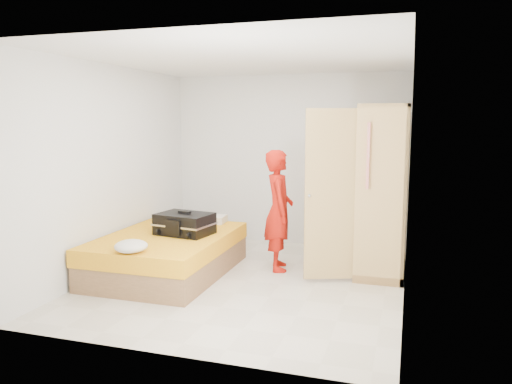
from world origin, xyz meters
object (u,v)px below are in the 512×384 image
(bed, at_px, (168,254))
(person, at_px, (279,210))
(round_cushion, at_px, (131,246))
(suitcase, at_px, (184,224))
(wardrobe, at_px, (379,194))

(bed, height_order, person, person)
(round_cushion, bearing_deg, bed, 91.19)
(round_cushion, bearing_deg, person, 49.55)
(person, bearing_deg, bed, 96.77)
(bed, bearing_deg, person, 25.41)
(bed, height_order, suitcase, suitcase)
(suitcase, bearing_deg, round_cushion, -90.85)
(bed, bearing_deg, wardrobe, 18.87)
(person, xyz_separation_m, round_cushion, (-1.26, -1.48, -0.20))
(wardrobe, relative_size, person, 1.36)
(wardrobe, relative_size, round_cushion, 5.88)
(wardrobe, bearing_deg, bed, -161.13)
(bed, distance_m, round_cushion, 0.93)
(wardrobe, height_order, person, wardrobe)
(suitcase, height_order, round_cushion, suitcase)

